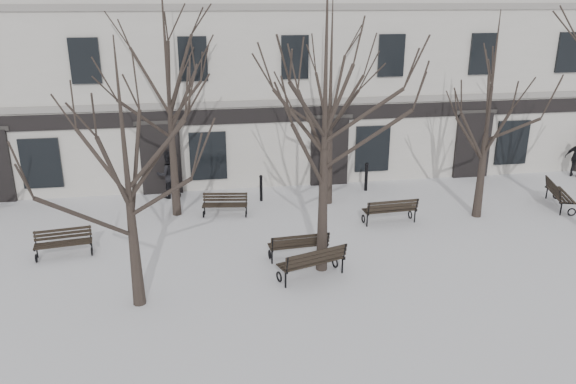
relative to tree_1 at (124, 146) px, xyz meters
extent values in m
plane|color=silver|center=(3.75, 0.96, -4.30)|extent=(100.00, 100.00, 0.00)
cube|color=beige|center=(3.75, 13.96, 1.20)|extent=(40.00, 10.00, 11.00)
cube|color=gray|center=(3.75, 8.93, -0.70)|extent=(40.00, 0.12, 0.25)
cube|color=gray|center=(3.75, 8.93, 3.00)|extent=(40.00, 0.12, 0.25)
cube|color=black|center=(3.75, 8.92, -1.20)|extent=(40.00, 0.10, 0.60)
cube|color=black|center=(-4.35, 8.91, -2.80)|extent=(1.50, 0.14, 2.00)
cube|color=black|center=(0.25, 8.90, -2.85)|extent=(1.60, 0.22, 2.90)
cube|color=#2D2B28|center=(0.25, 8.86, -1.35)|extent=(1.90, 0.08, 0.18)
cube|color=black|center=(2.15, 8.91, -2.80)|extent=(1.50, 0.14, 2.00)
cube|color=black|center=(7.25, 8.90, -2.85)|extent=(1.60, 0.22, 2.90)
cube|color=#2D2B28|center=(7.25, 8.86, -1.35)|extent=(1.90, 0.08, 0.18)
cube|color=black|center=(9.15, 8.91, -2.80)|extent=(1.50, 0.14, 2.00)
cube|color=black|center=(13.75, 8.90, -2.85)|extent=(1.60, 0.22, 2.90)
cube|color=#2D2B28|center=(13.75, 8.86, -1.35)|extent=(1.90, 0.08, 0.18)
cube|color=black|center=(15.65, 8.91, -2.80)|extent=(1.50, 0.14, 2.00)
cube|color=black|center=(-2.25, 8.91, 1.10)|extent=(1.10, 0.14, 1.70)
cube|color=black|center=(1.75, 8.91, 1.10)|extent=(1.10, 0.14, 1.70)
cube|color=black|center=(5.75, 8.91, 1.10)|extent=(1.10, 0.14, 1.70)
cube|color=black|center=(9.75, 8.91, 1.10)|extent=(1.10, 0.14, 1.70)
cube|color=black|center=(13.75, 8.91, 1.10)|extent=(1.10, 0.14, 1.70)
cube|color=black|center=(17.75, 8.91, 1.10)|extent=(1.10, 0.14, 1.70)
cone|color=black|center=(0.00, 0.00, -2.85)|extent=(0.34, 0.34, 2.89)
cone|color=black|center=(5.19, 1.14, -2.46)|extent=(0.34, 0.34, 3.68)
cone|color=black|center=(0.85, 6.36, -2.48)|extent=(0.34, 0.34, 3.65)
cone|color=black|center=(6.68, 6.64, -2.63)|extent=(0.34, 0.34, 3.33)
cone|color=black|center=(11.79, 4.36, -2.77)|extent=(0.34, 0.34, 3.06)
torus|color=black|center=(-3.31, 3.02, -4.17)|extent=(0.08, 0.28, 0.28)
cylinder|color=black|center=(-3.36, 3.36, -4.09)|extent=(0.05, 0.05, 0.43)
cube|color=black|center=(-3.34, 3.19, -3.87)|extent=(0.12, 0.52, 0.05)
torus|color=black|center=(-1.71, 3.24, -4.17)|extent=(0.08, 0.28, 0.28)
cylinder|color=black|center=(-1.76, 3.58, -4.09)|extent=(0.05, 0.05, 0.43)
cube|color=black|center=(-1.74, 3.41, -3.87)|extent=(0.12, 0.52, 0.05)
cube|color=black|center=(-2.51, 3.09, -3.85)|extent=(1.70, 0.32, 0.03)
cube|color=black|center=(-2.53, 3.22, -3.85)|extent=(1.70, 0.32, 0.03)
cube|color=black|center=(-2.54, 3.35, -3.85)|extent=(1.70, 0.32, 0.03)
cube|color=black|center=(-2.56, 3.48, -3.85)|extent=(1.70, 0.32, 0.03)
cube|color=black|center=(-2.57, 3.52, -3.73)|extent=(1.70, 0.27, 0.09)
cube|color=black|center=(-2.57, 3.54, -3.62)|extent=(1.70, 0.27, 0.09)
cube|color=black|center=(-2.57, 3.56, -3.50)|extent=(1.70, 0.27, 0.09)
cylinder|color=black|center=(-3.37, 3.43, -3.68)|extent=(0.06, 0.14, 0.47)
cylinder|color=black|center=(-1.77, 3.65, -3.68)|extent=(0.06, 0.14, 0.47)
torus|color=black|center=(5.61, 1.17, -4.14)|extent=(0.15, 0.32, 0.32)
cylinder|color=black|center=(5.74, 0.80, -4.05)|extent=(0.06, 0.06, 0.50)
cube|color=black|center=(5.67, 0.99, -3.80)|extent=(0.25, 0.59, 0.06)
torus|color=black|center=(3.83, 0.58, -4.14)|extent=(0.15, 0.32, 0.32)
cylinder|color=black|center=(3.95, 0.20, -4.05)|extent=(0.06, 0.06, 0.50)
cube|color=black|center=(3.89, 0.39, -3.80)|extent=(0.25, 0.59, 0.06)
cube|color=black|center=(4.70, 0.92, -3.78)|extent=(1.92, 0.73, 0.04)
cube|color=black|center=(4.75, 0.77, -3.78)|extent=(1.92, 0.73, 0.04)
cube|color=black|center=(4.80, 0.62, -3.78)|extent=(1.92, 0.73, 0.04)
cube|color=black|center=(4.85, 0.48, -3.78)|extent=(1.92, 0.73, 0.04)
cube|color=black|center=(4.86, 0.44, -3.64)|extent=(1.90, 0.67, 0.10)
cube|color=black|center=(4.87, 0.41, -3.50)|extent=(1.90, 0.67, 0.10)
cube|color=black|center=(4.88, 0.39, -3.37)|extent=(1.90, 0.67, 0.10)
cylinder|color=black|center=(5.76, 0.71, -3.58)|extent=(0.09, 0.16, 0.55)
cylinder|color=black|center=(3.98, 0.12, -3.58)|extent=(0.09, 0.16, 0.55)
torus|color=black|center=(5.49, 2.21, -4.16)|extent=(0.07, 0.30, 0.30)
cylinder|color=black|center=(5.51, 1.85, -4.07)|extent=(0.05, 0.05, 0.46)
cube|color=black|center=(5.50, 2.03, -3.84)|extent=(0.09, 0.56, 0.05)
torus|color=black|center=(3.76, 2.09, -4.16)|extent=(0.07, 0.30, 0.30)
cylinder|color=black|center=(3.78, 1.73, -4.07)|extent=(0.05, 0.05, 0.46)
cube|color=black|center=(3.77, 1.91, -3.84)|extent=(0.09, 0.56, 0.05)
cube|color=black|center=(4.62, 2.19, -3.82)|extent=(1.84, 0.22, 0.04)
cube|color=black|center=(4.63, 2.05, -3.82)|extent=(1.84, 0.22, 0.04)
cube|color=black|center=(4.64, 1.91, -3.82)|extent=(1.84, 0.22, 0.04)
cube|color=black|center=(4.65, 1.77, -3.82)|extent=(1.84, 0.22, 0.04)
cube|color=black|center=(4.65, 1.73, -3.69)|extent=(1.83, 0.16, 0.09)
cube|color=black|center=(4.65, 1.70, -3.57)|extent=(1.83, 0.16, 0.09)
cube|color=black|center=(4.66, 1.68, -3.44)|extent=(1.83, 0.16, 0.09)
cylinder|color=black|center=(5.52, 1.76, -3.64)|extent=(0.05, 0.15, 0.51)
cylinder|color=black|center=(3.79, 1.64, -3.64)|extent=(0.05, 0.15, 0.51)
torus|color=black|center=(1.82, 5.87, -4.17)|extent=(0.08, 0.27, 0.27)
cylinder|color=black|center=(1.87, 6.20, -4.09)|extent=(0.05, 0.05, 0.41)
cube|color=black|center=(1.85, 6.04, -3.89)|extent=(0.12, 0.50, 0.05)
torus|color=black|center=(3.36, 5.65, -4.17)|extent=(0.08, 0.27, 0.27)
cylinder|color=black|center=(3.41, 5.97, -4.09)|extent=(0.05, 0.05, 0.41)
cube|color=black|center=(3.39, 5.81, -3.89)|extent=(0.12, 0.50, 0.05)
cube|color=black|center=(2.59, 5.72, -3.87)|extent=(1.64, 0.32, 0.03)
cube|color=black|center=(2.61, 5.85, -3.87)|extent=(1.64, 0.32, 0.03)
cube|color=black|center=(2.63, 5.98, -3.87)|extent=(1.64, 0.32, 0.03)
cube|color=black|center=(2.64, 6.10, -3.87)|extent=(1.64, 0.32, 0.03)
cube|color=black|center=(2.65, 6.14, -3.75)|extent=(1.63, 0.27, 0.08)
cube|color=black|center=(2.65, 6.16, -3.64)|extent=(1.63, 0.27, 0.08)
cube|color=black|center=(2.66, 6.18, -3.53)|extent=(1.63, 0.27, 0.08)
cylinder|color=black|center=(1.88, 6.27, -3.71)|extent=(0.06, 0.13, 0.45)
cylinder|color=black|center=(3.42, 6.04, -3.71)|extent=(0.06, 0.13, 0.45)
torus|color=black|center=(9.27, 4.54, -4.15)|extent=(0.07, 0.31, 0.31)
cylinder|color=black|center=(9.29, 4.16, -4.06)|extent=(0.05, 0.05, 0.48)
cube|color=black|center=(9.28, 4.35, -3.82)|extent=(0.09, 0.59, 0.05)
torus|color=black|center=(7.47, 4.44, -4.15)|extent=(0.07, 0.31, 0.31)
cylinder|color=black|center=(7.49, 4.06, -4.06)|extent=(0.05, 0.05, 0.48)
cube|color=black|center=(7.48, 4.25, -3.82)|extent=(0.09, 0.59, 0.05)
cube|color=black|center=(8.37, 4.53, -3.80)|extent=(1.92, 0.20, 0.04)
cube|color=black|center=(8.38, 4.38, -3.80)|extent=(1.92, 0.20, 0.04)
cube|color=black|center=(8.39, 4.24, -3.80)|extent=(1.92, 0.20, 0.04)
cube|color=black|center=(8.39, 4.09, -3.80)|extent=(1.92, 0.20, 0.04)
cube|color=black|center=(8.40, 4.04, -3.66)|extent=(1.91, 0.14, 0.10)
cube|color=black|center=(8.40, 4.02, -3.53)|extent=(1.91, 0.14, 0.10)
cube|color=black|center=(8.40, 4.00, -3.41)|extent=(1.91, 0.14, 0.10)
cylinder|color=black|center=(9.30, 4.07, -3.61)|extent=(0.05, 0.15, 0.53)
cylinder|color=black|center=(7.49, 3.97, -3.61)|extent=(0.05, 0.15, 0.53)
torus|color=black|center=(15.26, 3.80, -4.15)|extent=(0.32, 0.15, 0.31)
cylinder|color=black|center=(14.89, 3.92, -4.06)|extent=(0.05, 0.05, 0.49)
cube|color=black|center=(15.08, 3.86, -3.81)|extent=(0.58, 0.24, 0.05)
torus|color=black|center=(15.83, 5.55, -4.15)|extent=(0.32, 0.15, 0.31)
cylinder|color=black|center=(15.46, 5.67, -4.06)|extent=(0.05, 0.05, 0.49)
cube|color=black|center=(15.65, 5.61, -3.81)|extent=(0.58, 0.24, 0.05)
cube|color=black|center=(15.59, 4.66, -3.79)|extent=(0.70, 1.89, 0.04)
cube|color=black|center=(15.44, 4.71, -3.79)|extent=(0.70, 1.89, 0.04)
cube|color=black|center=(15.30, 4.76, -3.79)|extent=(0.70, 1.89, 0.04)
cube|color=black|center=(15.15, 4.80, -3.79)|extent=(0.70, 1.89, 0.04)
cube|color=black|center=(15.11, 4.82, -3.65)|extent=(0.64, 1.87, 0.10)
cube|color=black|center=(15.09, 4.82, -3.52)|extent=(0.64, 1.87, 0.10)
cube|color=black|center=(15.07, 4.83, -3.39)|extent=(0.64, 1.87, 0.10)
cylinder|color=black|center=(14.81, 3.94, -3.59)|extent=(0.16, 0.09, 0.54)
cylinder|color=black|center=(15.38, 5.70, -3.59)|extent=(0.16, 0.09, 0.54)
cylinder|color=black|center=(4.13, 7.30, -3.81)|extent=(0.12, 0.12, 0.99)
sphere|color=black|center=(4.13, 7.30, -3.29)|extent=(0.14, 0.14, 0.14)
cylinder|color=black|center=(8.59, 7.82, -3.74)|extent=(0.13, 0.13, 1.11)
sphere|color=black|center=(8.59, 7.82, -3.17)|extent=(0.16, 0.16, 0.16)
imported|color=black|center=(0.53, 8.33, -4.30)|extent=(1.11, 0.97, 1.93)
imported|color=black|center=(18.47, 8.15, -4.30)|extent=(1.05, 1.00, 1.74)
camera|label=1|loc=(1.73, -13.52, 3.41)|focal=35.00mm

